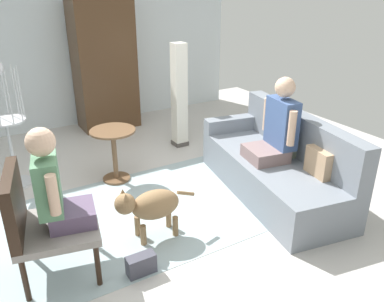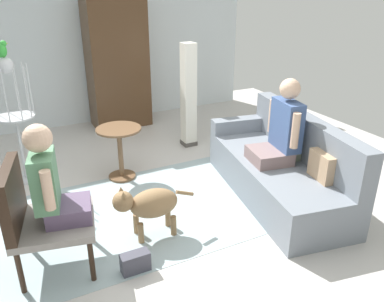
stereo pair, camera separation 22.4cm
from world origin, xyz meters
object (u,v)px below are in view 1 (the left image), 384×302
object	(u,v)px
armoire_cabinet	(104,66)
dog	(151,205)
person_on_couch	(277,128)
person_on_armchair	(54,187)
bird_cage_stand	(5,121)
column_lamp	(179,97)
armchair	(37,218)
handbag	(141,265)
round_end_table	(114,148)
couch	(276,166)

from	to	relation	value
armoire_cabinet	dog	bearing A→B (deg)	-102.77
person_on_couch	person_on_armchair	xyz separation A→B (m)	(-2.37, -0.12, 0.00)
bird_cage_stand	armoire_cabinet	bearing A→B (deg)	40.62
person_on_couch	column_lamp	distance (m)	1.81
person_on_armchair	bird_cage_stand	distance (m)	1.84
armchair	person_on_armchair	xyz separation A→B (m)	(0.16, -0.03, 0.25)
armchair	person_on_armchair	world-z (taller)	person_on_armchair
person_on_couch	column_lamp	xyz separation A→B (m)	(-0.21, 1.80, -0.06)
person_on_armchair	handbag	size ratio (longest dim) A/B	3.41
bird_cage_stand	handbag	xyz separation A→B (m)	(0.64, -2.21, -0.72)
bird_cage_stand	armoire_cabinet	size ratio (longest dim) A/B	0.74
dog	armoire_cabinet	xyz separation A→B (m)	(0.73, 3.22, 0.66)
column_lamp	armchair	bearing A→B (deg)	-140.83
armchair	bird_cage_stand	world-z (taller)	bird_cage_stand
person_on_armchair	round_end_table	distance (m)	1.69
round_end_table	column_lamp	bearing A→B (deg)	25.51
couch	person_on_armchair	distance (m)	2.47
armoire_cabinet	person_on_armchair	bearing A→B (deg)	-115.36
armchair	column_lamp	size ratio (longest dim) A/B	0.65
person_on_couch	person_on_armchair	distance (m)	2.38
round_end_table	dog	xyz separation A→B (m)	(-0.13, -1.29, -0.08)
handbag	armoire_cabinet	bearing A→B (deg)	74.24
dog	handbag	world-z (taller)	dog
handbag	person_on_couch	bearing A→B (deg)	14.88
couch	bird_cage_stand	bearing A→B (deg)	146.15
dog	round_end_table	bearing A→B (deg)	84.39
person_on_armchair	round_end_table	bearing A→B (deg)	54.79
couch	column_lamp	world-z (taller)	column_lamp
couch	handbag	xyz separation A→B (m)	(-1.90, -0.50, -0.23)
armchair	bird_cage_stand	size ratio (longest dim) A/B	0.65
bird_cage_stand	person_on_armchair	bearing A→B (deg)	-86.33
armchair	dog	size ratio (longest dim) A/B	1.23
armchair	column_lamp	distance (m)	3.00
armchair	dog	bearing A→B (deg)	1.32
person_on_armchair	bird_cage_stand	bearing A→B (deg)	93.67
bird_cage_stand	column_lamp	size ratio (longest dim) A/B	1.00
armchair	bird_cage_stand	bearing A→B (deg)	88.78
column_lamp	armoire_cabinet	bearing A→B (deg)	114.43
column_lamp	handbag	distance (m)	2.89
round_end_table	armoire_cabinet	xyz separation A→B (m)	(0.60, 1.93, 0.59)
couch	person_on_armchair	bearing A→B (deg)	-176.76
couch	armchair	world-z (taller)	armchair
person_on_couch	armoire_cabinet	bearing A→B (deg)	104.61
person_on_couch	bird_cage_stand	distance (m)	3.03
person_on_armchair	dog	size ratio (longest dim) A/B	1.06
column_lamp	handbag	xyz separation A→B (m)	(-1.64, -2.29, -0.65)
round_end_table	couch	bearing A→B (deg)	-39.32
round_end_table	person_on_armchair	bearing A→B (deg)	-125.21
couch	round_end_table	bearing A→B (deg)	140.68
dog	column_lamp	xyz separation A→B (m)	(1.34, 1.87, 0.39)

